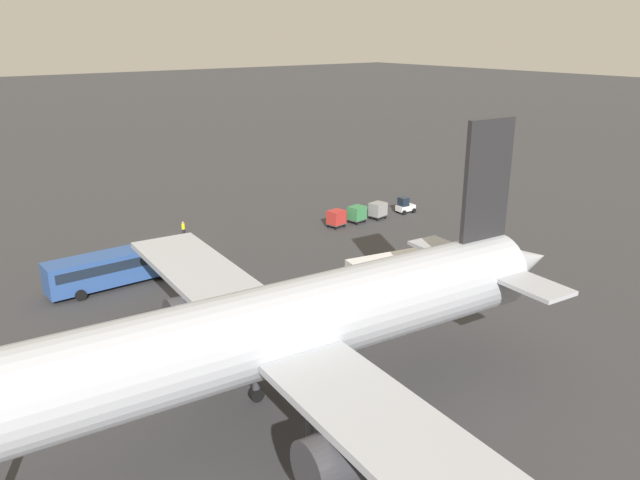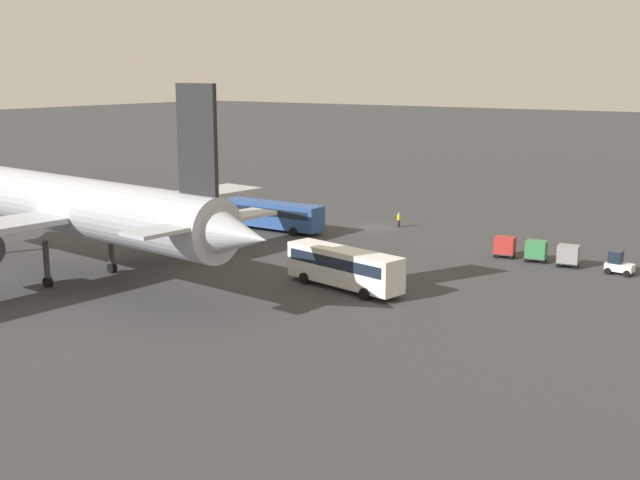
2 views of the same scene
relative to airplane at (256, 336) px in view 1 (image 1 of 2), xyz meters
name	(u,v)px [view 1 (image 1 of 2)]	position (x,y,z in m)	size (l,w,h in m)	color
ground_plane	(170,244)	(-10.20, -35.46, -6.45)	(600.00, 600.00, 0.00)	#38383A
airplane	(256,336)	(0.00, 0.00, 0.00)	(48.26, 41.40, 17.15)	#B2B7C1
shuttle_bus_near	(117,265)	(-1.45, -27.22, -4.51)	(12.76, 3.29, 3.24)	#2D5199
shuttle_bus_far	(406,268)	(-22.07, -10.53, -4.43)	(11.58, 4.56, 3.40)	white
baggage_tug	(405,206)	(-39.75, -28.83, -5.51)	(2.45, 1.71, 2.10)	white
worker_person	(183,229)	(-12.56, -37.05, -5.58)	(0.38, 0.38, 1.74)	#1E1E2D
cargo_cart_grey	(378,210)	(-35.15, -28.91, -5.26)	(2.25, 1.99, 2.06)	#38383D
cargo_cart_green	(357,213)	(-31.97, -29.18, -5.26)	(2.25, 1.99, 2.06)	#38383D
cargo_cart_red	(336,218)	(-28.78, -29.25, -5.26)	(2.25, 1.99, 2.06)	#38383D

